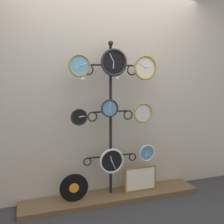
# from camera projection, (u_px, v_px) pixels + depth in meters

# --- Properties ---
(ground_plane) EXTENTS (12.00, 12.00, 0.00)m
(ground_plane) POSITION_uv_depth(u_px,v_px,m) (123.00, 213.00, 2.88)
(ground_plane) COLOR #333338
(shop_wall) EXTENTS (4.40, 0.04, 2.80)m
(shop_wall) POSITION_uv_depth(u_px,v_px,m) (106.00, 84.00, 3.24)
(shop_wall) COLOR #BCB2A3
(shop_wall) RESTS_ON ground_plane
(low_shelf) EXTENTS (2.20, 0.36, 0.06)m
(low_shelf) POSITION_uv_depth(u_px,v_px,m) (112.00, 197.00, 3.21)
(low_shelf) COLOR brown
(low_shelf) RESTS_ON ground_plane
(display_stand) EXTENTS (0.69, 0.41, 1.91)m
(display_stand) POSITION_uv_depth(u_px,v_px,m) (111.00, 151.00, 3.19)
(display_stand) COLOR black
(display_stand) RESTS_ON ground_plane
(clock_top_left) EXTENTS (0.25, 0.04, 0.25)m
(clock_top_left) POSITION_uv_depth(u_px,v_px,m) (79.00, 65.00, 2.83)
(clock_top_left) COLOR #60A8DB
(clock_top_center) EXTENTS (0.32, 0.04, 0.32)m
(clock_top_center) POSITION_uv_depth(u_px,v_px,m) (114.00, 62.00, 2.97)
(clock_top_center) COLOR black
(clock_top_right) EXTENTS (0.30, 0.04, 0.30)m
(clock_top_right) POSITION_uv_depth(u_px,v_px,m) (145.00, 68.00, 3.09)
(clock_top_right) COLOR silver
(clock_middle_left) EXTENTS (0.19, 0.04, 0.19)m
(clock_middle_left) POSITION_uv_depth(u_px,v_px,m) (79.00, 117.00, 2.90)
(clock_middle_left) COLOR black
(clock_middle_center) EXTENTS (0.21, 0.04, 0.21)m
(clock_middle_center) POSITION_uv_depth(u_px,v_px,m) (110.00, 108.00, 3.04)
(clock_middle_center) COLOR #4C84B2
(clock_middle_right) EXTENTS (0.25, 0.04, 0.25)m
(clock_middle_right) POSITION_uv_depth(u_px,v_px,m) (143.00, 113.00, 3.17)
(clock_middle_right) COLOR silver
(clock_bottom_center) EXTENTS (0.31, 0.04, 0.31)m
(clock_bottom_center) POSITION_uv_depth(u_px,v_px,m) (112.00, 161.00, 3.09)
(clock_bottom_center) COLOR black
(clock_bottom_right) EXTENTS (0.21, 0.04, 0.21)m
(clock_bottom_right) POSITION_uv_depth(u_px,v_px,m) (147.00, 153.00, 3.24)
(clock_bottom_right) COLOR #4C84B2
(vinyl_record) EXTENTS (0.33, 0.01, 0.33)m
(vinyl_record) POSITION_uv_depth(u_px,v_px,m) (74.00, 188.00, 3.00)
(vinyl_record) COLOR black
(vinyl_record) RESTS_ON low_shelf
(picture_frame) EXTENTS (0.43, 0.02, 0.31)m
(picture_frame) POSITION_uv_depth(u_px,v_px,m) (140.00, 179.00, 3.29)
(picture_frame) COLOR olive
(picture_frame) RESTS_ON low_shelf
(price_tag_upper) EXTENTS (0.04, 0.00, 0.03)m
(price_tag_upper) POSITION_uv_depth(u_px,v_px,m) (83.00, 78.00, 2.86)
(price_tag_upper) COLOR white
(price_tag_mid) EXTENTS (0.04, 0.00, 0.03)m
(price_tag_mid) POSITION_uv_depth(u_px,v_px,m) (117.00, 78.00, 3.01)
(price_tag_mid) COLOR white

